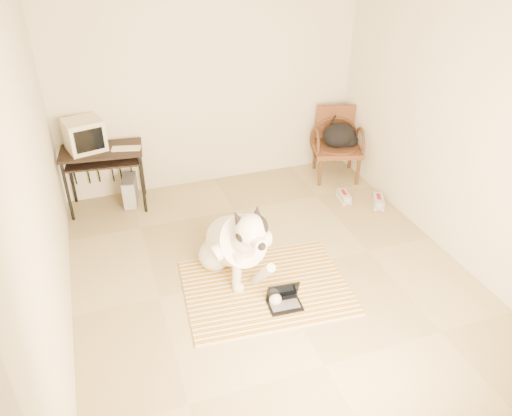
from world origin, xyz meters
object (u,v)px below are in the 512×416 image
dog (236,244)px  laptop (284,299)px  crt_monitor (84,135)px  pc_tower (130,190)px  backpack (341,137)px  computer_desk (102,158)px  rattan_chair (337,143)px

dog → laptop: (0.29, -0.61, -0.32)m
crt_monitor → pc_tower: 0.92m
pc_tower → backpack: bearing=-3.7°
dog → crt_monitor: 2.38m
dog → computer_desk: bearing=121.5°
dog → pc_tower: (-0.86, 1.86, -0.21)m
pc_tower → computer_desk: bearing=-176.4°
pc_tower → rattan_chair: size_ratio=0.43×
backpack → crt_monitor: bearing=176.0°
rattan_chair → dog: bearing=-139.3°
laptop → computer_desk: 2.90m
dog → backpack: dog is taller
laptop → crt_monitor: (-1.57, 2.51, 0.92)m
crt_monitor → pc_tower: bearing=-6.1°
dog → computer_desk: (-1.13, 1.84, 0.30)m
crt_monitor → dog: bearing=-55.9°
pc_tower → laptop: bearing=-65.1°
computer_desk → backpack: bearing=-3.1°
backpack → computer_desk: bearing=176.9°
laptop → backpack: bearing=52.6°
computer_desk → laptop: bearing=-60.0°
crt_monitor → pc_tower: crt_monitor is taller
pc_tower → rattan_chair: bearing=-2.7°
laptop → rattan_chair: 2.92m
computer_desk → rattan_chair: rattan_chair is taller
backpack → pc_tower: bearing=176.3°
backpack → rattan_chair: bearing=117.0°
laptop → rattan_chair: (1.72, 2.33, 0.41)m
laptop → backpack: size_ratio=0.68×
laptop → pc_tower: (-1.15, 2.47, 0.11)m
crt_monitor → backpack: bearing=-4.0°
laptop → computer_desk: bearing=120.0°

